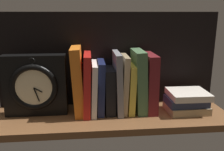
{
  "coord_description": "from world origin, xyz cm",
  "views": [
    {
      "loc": [
        -8.2,
        -84.7,
        37.25
      ],
      "look_at": [
        0.44,
        3.56,
        14.3
      ],
      "focal_mm": 38.85,
      "sensor_mm": 36.0,
      "label": 1
    }
  ],
  "objects_px": {
    "book_yellow_seinlanguage": "(130,88)",
    "framed_clock": "(35,86)",
    "book_gray_chess": "(118,82)",
    "book_white_catcher": "(94,88)",
    "book_tan_shortstories": "(124,84)",
    "book_orange_pandolfini": "(78,81)",
    "book_green_romantic": "(139,81)",
    "book_maroon_dawkins": "(149,82)",
    "book_stack_side": "(187,101)",
    "book_red_requiem": "(87,84)",
    "book_navy_bierce": "(101,87)",
    "book_black_skeptic": "(109,90)"
  },
  "relations": [
    {
      "from": "book_tan_shortstories",
      "to": "book_stack_side",
      "type": "bearing_deg",
      "value": -8.44
    },
    {
      "from": "book_orange_pandolfini",
      "to": "book_maroon_dawkins",
      "type": "relative_size",
      "value": 1.13
    },
    {
      "from": "book_red_requiem",
      "to": "book_black_skeptic",
      "type": "xyz_separation_m",
      "value": [
        0.08,
        0.0,
        -0.03
      ]
    },
    {
      "from": "book_yellow_seinlanguage",
      "to": "framed_clock",
      "type": "xyz_separation_m",
      "value": [
        -0.36,
        -0.01,
        0.02
      ]
    },
    {
      "from": "book_black_skeptic",
      "to": "book_gray_chess",
      "type": "height_order",
      "value": "book_gray_chess"
    },
    {
      "from": "book_tan_shortstories",
      "to": "book_maroon_dawkins",
      "type": "relative_size",
      "value": 0.98
    },
    {
      "from": "book_red_requiem",
      "to": "book_green_romantic",
      "type": "relative_size",
      "value": 0.96
    },
    {
      "from": "book_navy_bierce",
      "to": "book_stack_side",
      "type": "height_order",
      "value": "book_navy_bierce"
    },
    {
      "from": "book_gray_chess",
      "to": "book_maroon_dawkins",
      "type": "relative_size",
      "value": 1.03
    },
    {
      "from": "book_orange_pandolfini",
      "to": "book_gray_chess",
      "type": "distance_m",
      "value": 0.15
    },
    {
      "from": "book_navy_bierce",
      "to": "book_green_romantic",
      "type": "relative_size",
      "value": 0.84
    },
    {
      "from": "framed_clock",
      "to": "book_red_requiem",
      "type": "bearing_deg",
      "value": 1.91
    },
    {
      "from": "book_orange_pandolfini",
      "to": "book_red_requiem",
      "type": "bearing_deg",
      "value": 0.0
    },
    {
      "from": "book_navy_bierce",
      "to": "book_black_skeptic",
      "type": "bearing_deg",
      "value": 0.0
    },
    {
      "from": "book_tan_shortstories",
      "to": "book_maroon_dawkins",
      "type": "bearing_deg",
      "value": 0.0
    },
    {
      "from": "book_red_requiem",
      "to": "book_yellow_seinlanguage",
      "type": "distance_m",
      "value": 0.17
    },
    {
      "from": "book_black_skeptic",
      "to": "book_green_romantic",
      "type": "height_order",
      "value": "book_green_romantic"
    },
    {
      "from": "book_orange_pandolfini",
      "to": "book_tan_shortstories",
      "type": "relative_size",
      "value": 1.15
    },
    {
      "from": "book_orange_pandolfini",
      "to": "book_white_catcher",
      "type": "distance_m",
      "value": 0.07
    },
    {
      "from": "book_white_catcher",
      "to": "book_tan_shortstories",
      "type": "relative_size",
      "value": 0.88
    },
    {
      "from": "book_red_requiem",
      "to": "book_navy_bierce",
      "type": "height_order",
      "value": "book_red_requiem"
    },
    {
      "from": "book_gray_chess",
      "to": "book_green_romantic",
      "type": "height_order",
      "value": "book_green_romantic"
    },
    {
      "from": "book_maroon_dawkins",
      "to": "book_orange_pandolfini",
      "type": "bearing_deg",
      "value": 180.0
    },
    {
      "from": "book_tan_shortstories",
      "to": "book_stack_side",
      "type": "height_order",
      "value": "book_tan_shortstories"
    },
    {
      "from": "book_stack_side",
      "to": "book_black_skeptic",
      "type": "bearing_deg",
      "value": 173.13
    },
    {
      "from": "book_green_romantic",
      "to": "book_stack_side",
      "type": "distance_m",
      "value": 0.2
    },
    {
      "from": "book_maroon_dawkins",
      "to": "book_black_skeptic",
      "type": "bearing_deg",
      "value": 180.0
    },
    {
      "from": "book_white_catcher",
      "to": "book_yellow_seinlanguage",
      "type": "xyz_separation_m",
      "value": [
        0.14,
        0.0,
        -0.0
      ]
    },
    {
      "from": "book_tan_shortstories",
      "to": "book_yellow_seinlanguage",
      "type": "relative_size",
      "value": 1.18
    },
    {
      "from": "book_gray_chess",
      "to": "book_stack_side",
      "type": "relative_size",
      "value": 1.47
    },
    {
      "from": "book_stack_side",
      "to": "book_red_requiem",
      "type": "bearing_deg",
      "value": 174.64
    },
    {
      "from": "book_navy_bierce",
      "to": "book_green_romantic",
      "type": "distance_m",
      "value": 0.15
    },
    {
      "from": "book_maroon_dawkins",
      "to": "book_white_catcher",
      "type": "bearing_deg",
      "value": 180.0
    },
    {
      "from": "book_black_skeptic",
      "to": "book_green_romantic",
      "type": "relative_size",
      "value": 0.72
    },
    {
      "from": "book_white_catcher",
      "to": "book_maroon_dawkins",
      "type": "distance_m",
      "value": 0.21
    },
    {
      "from": "book_red_requiem",
      "to": "book_navy_bierce",
      "type": "relative_size",
      "value": 1.15
    },
    {
      "from": "book_orange_pandolfini",
      "to": "book_yellow_seinlanguage",
      "type": "bearing_deg",
      "value": 0.0
    },
    {
      "from": "book_gray_chess",
      "to": "book_yellow_seinlanguage",
      "type": "distance_m",
      "value": 0.05
    },
    {
      "from": "book_black_skeptic",
      "to": "framed_clock",
      "type": "distance_m",
      "value": 0.28
    },
    {
      "from": "book_gray_chess",
      "to": "framed_clock",
      "type": "bearing_deg",
      "value": -178.81
    },
    {
      "from": "book_white_catcher",
      "to": "book_navy_bierce",
      "type": "height_order",
      "value": "book_navy_bierce"
    },
    {
      "from": "book_white_catcher",
      "to": "book_yellow_seinlanguage",
      "type": "distance_m",
      "value": 0.14
    },
    {
      "from": "book_orange_pandolfini",
      "to": "book_green_romantic",
      "type": "distance_m",
      "value": 0.23
    },
    {
      "from": "book_red_requiem",
      "to": "book_black_skeptic",
      "type": "height_order",
      "value": "book_red_requiem"
    },
    {
      "from": "book_yellow_seinlanguage",
      "to": "book_maroon_dawkins",
      "type": "xyz_separation_m",
      "value": [
        0.07,
        0.0,
        0.02
      ]
    },
    {
      "from": "book_maroon_dawkins",
      "to": "framed_clock",
      "type": "bearing_deg",
      "value": -179.15
    },
    {
      "from": "book_white_catcher",
      "to": "book_red_requiem",
      "type": "bearing_deg",
      "value": 180.0
    },
    {
      "from": "book_navy_bierce",
      "to": "book_black_skeptic",
      "type": "height_order",
      "value": "book_navy_bierce"
    },
    {
      "from": "book_red_requiem",
      "to": "book_stack_side",
      "type": "xyz_separation_m",
      "value": [
        0.38,
        -0.04,
        -0.07
      ]
    },
    {
      "from": "book_red_requiem",
      "to": "book_tan_shortstories",
      "type": "distance_m",
      "value": 0.14
    }
  ]
}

